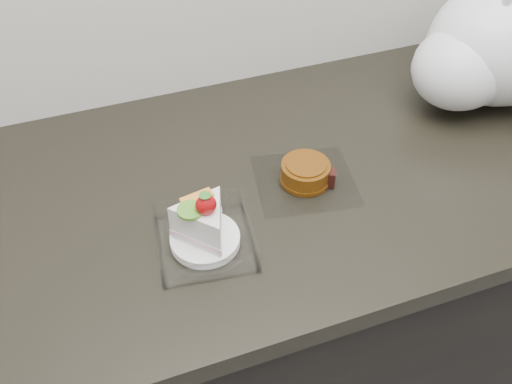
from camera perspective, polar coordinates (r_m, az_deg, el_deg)
name	(u,v)px	position (r m, az deg, el deg)	size (l,w,h in m)	color
counter	(261,318)	(1.36, 0.48, -12.53)	(2.04, 0.64, 0.90)	black
cake_tray	(204,231)	(0.88, -5.19, -3.90)	(0.17, 0.17, 0.12)	white
mooncake_wrap	(306,174)	(1.00, 5.04, 1.80)	(0.20, 0.19, 0.04)	white
plastic_bag	(500,44)	(1.24, 23.20, 13.41)	(0.43, 0.36, 0.31)	white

